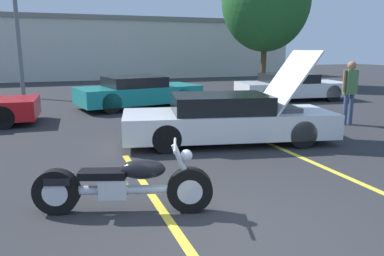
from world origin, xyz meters
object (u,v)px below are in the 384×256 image
Objects in this scene: parked_car_right_row at (291,87)px; spectator_by_show_car at (350,87)px; motorcycle at (124,185)px; show_car_hood_open at (229,119)px; parked_car_mid_row at (138,92)px; tree_background at (266,0)px.

spectator_by_show_car reaches higher than parked_car_right_row.
motorcycle is at bearing -126.50° from parked_car_right_row.
parked_car_right_row is at bearing 57.27° from show_car_hood_open.
motorcycle is 12.38m from parked_car_right_row.
spectator_by_show_car is (4.97, -5.25, 0.51)m from parked_car_mid_row.
tree_background is 1.64× the size of parked_car_right_row.
tree_background is 1.54× the size of show_car_hood_open.
show_car_hood_open is at bearing -123.66° from tree_background.
show_car_hood_open reaches higher than parked_car_right_row.
show_car_hood_open is at bearing 63.56° from motorcycle.
tree_background reaches higher than parked_car_mid_row.
spectator_by_show_car is at bearing 21.54° from show_car_hood_open.
show_car_hood_open is at bearing -92.92° from parked_car_mid_row.
parked_car_mid_row is (-8.74, -5.88, -4.30)m from tree_background.
show_car_hood_open reaches higher than parked_car_mid_row.
motorcycle is 1.27× the size of spectator_by_show_car.
spectator_by_show_car is at bearing -57.66° from parked_car_mid_row.
parked_car_right_row is at bearing -109.91° from tree_background.
motorcycle is at bearing -122.69° from show_car_hood_open.
parked_car_mid_row is (-0.85, 5.97, 0.01)m from show_car_hood_open.
tree_background reaches higher than parked_car_right_row.
parked_car_mid_row is 6.56m from parked_car_right_row.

